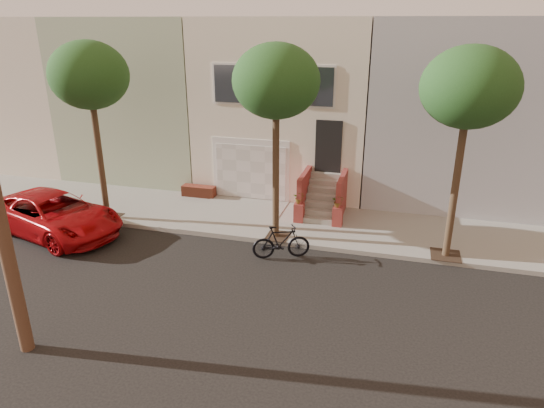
# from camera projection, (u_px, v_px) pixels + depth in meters

# --- Properties ---
(ground) EXTENTS (90.00, 90.00, 0.00)m
(ground) POSITION_uv_depth(u_px,v_px,m) (204.00, 295.00, 13.14)
(ground) COLOR black
(ground) RESTS_ON ground
(sidewalk) EXTENTS (40.00, 3.70, 0.15)m
(sidewalk) POSITION_uv_depth(u_px,v_px,m) (260.00, 219.00, 17.94)
(sidewalk) COLOR gray
(sidewalk) RESTS_ON ground
(house_row) EXTENTS (33.10, 11.70, 7.00)m
(house_row) POSITION_uv_depth(u_px,v_px,m) (295.00, 99.00, 21.92)
(house_row) COLOR beige
(house_row) RESTS_ON sidewalk
(tree_left) EXTENTS (2.70, 2.57, 6.30)m
(tree_left) POSITION_uv_depth(u_px,v_px,m) (89.00, 76.00, 16.12)
(tree_left) COLOR #2D2116
(tree_left) RESTS_ON sidewalk
(tree_mid) EXTENTS (2.70, 2.57, 6.30)m
(tree_mid) POSITION_uv_depth(u_px,v_px,m) (276.00, 83.00, 14.53)
(tree_mid) COLOR #2D2116
(tree_mid) RESTS_ON sidewalk
(tree_right) EXTENTS (2.70, 2.57, 6.30)m
(tree_right) POSITION_uv_depth(u_px,v_px,m) (469.00, 89.00, 13.19)
(tree_right) COLOR #2D2116
(tree_right) RESTS_ON sidewalk
(pickup_truck) EXTENTS (5.68, 3.72, 1.45)m
(pickup_truck) POSITION_uv_depth(u_px,v_px,m) (54.00, 214.00, 16.65)
(pickup_truck) COLOR #A9090E
(pickup_truck) RESTS_ON ground
(motorcycle) EXTENTS (1.87, 1.16, 1.09)m
(motorcycle) POSITION_uv_depth(u_px,v_px,m) (281.00, 242.00, 14.99)
(motorcycle) COLOR black
(motorcycle) RESTS_ON ground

